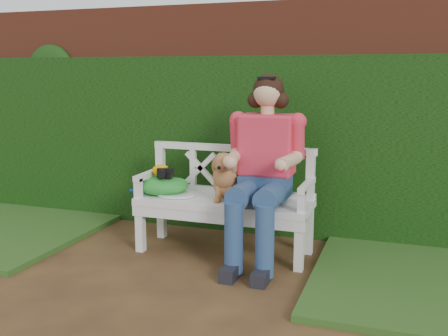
% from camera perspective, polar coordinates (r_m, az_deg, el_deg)
% --- Properties ---
extents(ground, '(60.00, 60.00, 0.00)m').
position_cam_1_polar(ground, '(3.89, -8.89, -13.24)').
color(ground, '#3B2417').
extents(brick_wall, '(10.00, 0.30, 2.20)m').
position_cam_1_polar(brick_wall, '(5.33, 0.44, 5.57)').
color(brick_wall, brown).
rests_on(brick_wall, ground).
extents(ivy_hedge, '(10.00, 0.18, 1.70)m').
position_cam_1_polar(ivy_hedge, '(5.15, -0.35, 2.60)').
color(ivy_hedge, '#235D15').
rests_on(ivy_hedge, ground).
extents(garden_bench, '(1.61, 0.70, 0.48)m').
position_cam_1_polar(garden_bench, '(4.56, 0.00, -6.32)').
color(garden_bench, white).
rests_on(garden_bench, ground).
extents(seated_woman, '(0.87, 1.03, 1.58)m').
position_cam_1_polar(seated_woman, '(4.31, 4.49, 0.20)').
color(seated_woman, '#DD5069').
rests_on(seated_woman, ground).
extents(dog, '(0.40, 0.46, 0.43)m').
position_cam_1_polar(dog, '(4.43, 0.41, -0.77)').
color(dog, '#BB742E').
rests_on(dog, garden_bench).
extents(tennis_racket, '(0.71, 0.51, 0.03)m').
position_cam_1_polar(tennis_racket, '(4.62, -5.62, -2.85)').
color(tennis_racket, white).
rests_on(tennis_racket, garden_bench).
extents(green_bag, '(0.53, 0.44, 0.16)m').
position_cam_1_polar(green_bag, '(4.69, -6.74, -1.87)').
color(green_bag, '#297632').
rests_on(green_bag, garden_bench).
extents(camera_item, '(0.14, 0.11, 0.09)m').
position_cam_1_polar(camera_item, '(4.61, -6.38, -0.49)').
color(camera_item, black).
rests_on(camera_item, green_bag).
extents(baseball_glove, '(0.20, 0.17, 0.10)m').
position_cam_1_polar(baseball_glove, '(4.67, -6.86, -0.25)').
color(baseball_glove, '#ED9B01').
rests_on(baseball_glove, green_bag).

